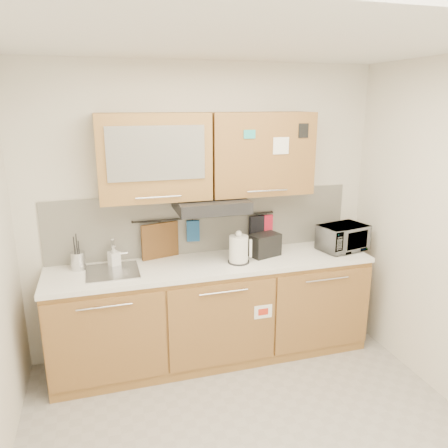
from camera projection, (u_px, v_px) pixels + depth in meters
ceiling at (271, 33)px, 2.24m from camera, size 3.20×3.20×0.00m
wall_back at (204, 212)px, 3.97m from camera, size 3.20×0.00×3.20m
base_cabinet at (214, 316)px, 3.93m from camera, size 2.80×0.64×0.88m
countertop at (213, 264)px, 3.79m from camera, size 2.82×0.62×0.04m
backsplash at (205, 222)px, 3.99m from camera, size 2.80×0.02×0.56m
upper_cabinets at (208, 155)px, 3.66m from camera, size 1.82×0.37×0.70m
range_hood at (211, 205)px, 3.71m from camera, size 0.60×0.46×0.10m
sink at (113, 271)px, 3.57m from camera, size 0.42×0.40×0.26m
utensil_rail at (206, 217)px, 3.94m from camera, size 1.30×0.02×0.02m
utensil_crock at (78, 260)px, 3.60m from camera, size 0.13×0.13×0.30m
kettle at (239, 250)px, 3.75m from camera, size 0.22×0.21×0.29m
toaster at (265, 245)px, 3.93m from camera, size 0.30×0.23×0.20m
microwave at (343, 238)px, 4.08m from camera, size 0.49×0.38×0.24m
soap_bottle at (114, 255)px, 3.68m from camera, size 0.11×0.11×0.19m
cutting_board at (160, 246)px, 3.87m from camera, size 0.34×0.11×0.42m
oven_mitt at (193, 231)px, 3.92m from camera, size 0.12×0.04×0.19m
dark_pouch at (257, 228)px, 4.09m from camera, size 0.16×0.07×0.24m
pot_holder at (266, 223)px, 4.11m from camera, size 0.12×0.02×0.15m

